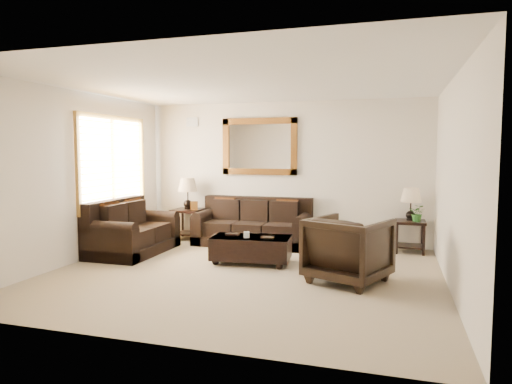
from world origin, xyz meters
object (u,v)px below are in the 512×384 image
(end_table_left, at_px, (188,199))
(end_table_right, at_px, (411,210))
(sofa, at_px, (253,228))
(coffee_table, at_px, (251,247))
(armchair, at_px, (348,246))
(loveseat, at_px, (130,233))

(end_table_left, xyz_separation_m, end_table_right, (4.21, 0.02, -0.07))
(sofa, xyz_separation_m, coffee_table, (0.40, -1.42, -0.06))
(end_table_right, distance_m, armchair, 2.34)
(loveseat, xyz_separation_m, coffee_table, (2.23, -0.11, -0.08))
(coffee_table, bearing_deg, end_table_left, 133.98)
(loveseat, bearing_deg, end_table_right, -72.73)
(end_table_right, height_order, coffee_table, end_table_right)
(end_table_right, xyz_separation_m, armchair, (-0.85, -2.16, -0.25))
(coffee_table, height_order, armchair, armchair)
(loveseat, xyz_separation_m, end_table_right, (4.64, 1.44, 0.39))
(sofa, bearing_deg, loveseat, -144.26)
(coffee_table, bearing_deg, sofa, 100.08)
(end_table_right, bearing_deg, coffee_table, -147.20)
(coffee_table, relative_size, armchair, 1.34)
(armchair, bearing_deg, end_table_left, -9.82)
(sofa, distance_m, coffee_table, 1.48)
(sofa, height_order, end_table_left, end_table_left)
(sofa, xyz_separation_m, armchair, (1.96, -2.04, 0.17))
(sofa, relative_size, end_table_right, 1.91)
(sofa, xyz_separation_m, loveseat, (-1.83, -1.31, 0.02))
(sofa, height_order, loveseat, loveseat)
(end_table_left, distance_m, end_table_right, 4.21)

